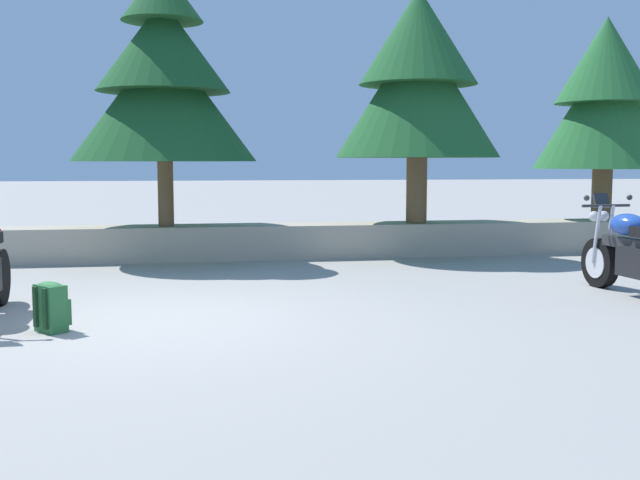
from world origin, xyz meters
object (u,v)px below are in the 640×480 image
motorcycle_blue_centre (636,255)px  pine_tree_mid_left (163,79)px  pine_tree_mid_right (418,77)px  pine_tree_far_right (605,97)px  rider_backpack (51,306)px

motorcycle_blue_centre → pine_tree_mid_left: 7.33m
pine_tree_mid_right → pine_tree_far_right: bearing=5.4°
motorcycle_blue_centre → pine_tree_far_right: 5.55m
pine_tree_mid_left → pine_tree_mid_right: bearing=-0.0°
motorcycle_blue_centre → pine_tree_mid_right: (-1.37, 4.26, 2.47)m
pine_tree_mid_left → pine_tree_far_right: size_ratio=1.13×
pine_tree_mid_left → motorcycle_blue_centre: bearing=-37.8°
rider_backpack → motorcycle_blue_centre: bearing=7.2°
motorcycle_blue_centre → pine_tree_mid_right: pine_tree_mid_right is taller
motorcycle_blue_centre → pine_tree_mid_right: 5.11m
motorcycle_blue_centre → rider_backpack: 6.46m
motorcycle_blue_centre → rider_backpack: motorcycle_blue_centre is taller
motorcycle_blue_centre → rider_backpack: size_ratio=4.40×
motorcycle_blue_centre → pine_tree_mid_left: size_ratio=0.51×
pine_tree_mid_left → rider_backpack: bearing=-100.3°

